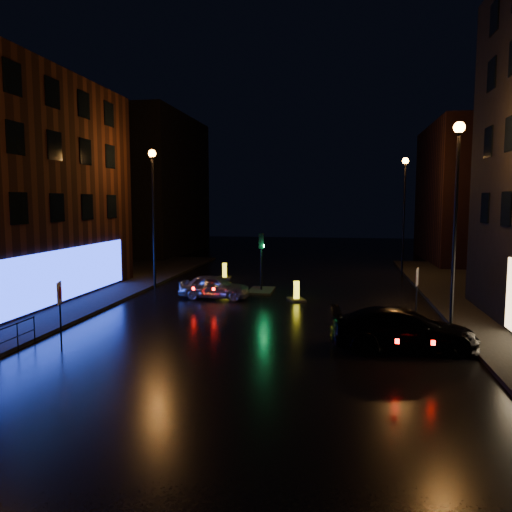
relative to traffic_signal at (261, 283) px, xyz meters
The scene contains 13 objects.
ground 14.06m from the traffic_signal, 85.10° to the right, with size 120.00×120.00×0.00m, color black.
building_far_left 26.50m from the traffic_signal, 125.18° to the left, with size 8.00×16.00×14.00m, color black.
building_far_right 24.83m from the traffic_signal, 48.01° to the left, with size 8.00×14.00×12.00m, color black.
street_lamp_lfar 8.32m from the traffic_signal, behind, with size 0.44×0.44×8.37m.
street_lamp_rnear 13.06m from the traffic_signal, 41.63° to the right, with size 0.44×0.44×8.37m.
street_lamp_rfar 13.06m from the traffic_signal, 41.63° to the left, with size 0.44×0.44×8.37m.
traffic_signal is the anchor object (origin of this frame).
silver_hatchback 3.33m from the traffic_signal, 131.46° to the right, with size 1.55×3.86×1.31m, color #ADB0B5.
dark_sedan 12.70m from the traffic_signal, 57.62° to the right, with size 2.10×5.16×1.50m, color black.
bollard_near 3.27m from the traffic_signal, 45.85° to the right, with size 1.16×1.40×1.05m.
bollard_far 5.60m from the traffic_signal, 125.80° to the left, with size 0.97×1.33×1.08m.
road_sign_left 13.65m from the traffic_signal, 113.59° to the right, with size 0.25×0.57×2.41m.
road_sign_right 10.08m from the traffic_signal, 37.64° to the right, with size 0.19×0.57×2.37m.
Camera 1 is at (3.26, -14.75, 5.27)m, focal length 35.00 mm.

